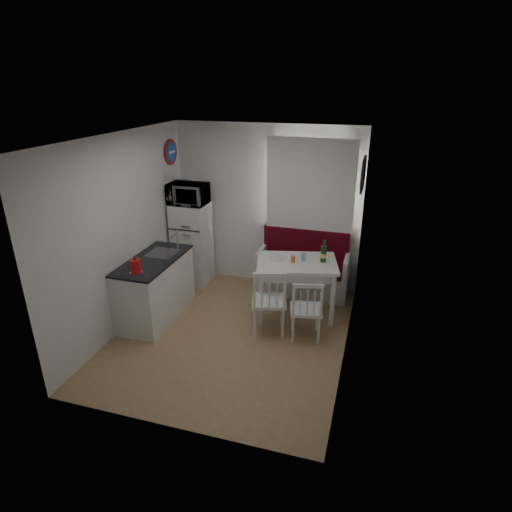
{
  "coord_description": "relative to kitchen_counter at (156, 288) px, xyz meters",
  "views": [
    {
      "loc": [
        1.72,
        -4.65,
        3.21
      ],
      "look_at": [
        0.19,
        0.5,
        0.97
      ],
      "focal_mm": 30.0,
      "sensor_mm": 36.0,
      "label": 1
    }
  ],
  "objects": [
    {
      "name": "bench",
      "position": [
        1.87,
        1.36,
        -0.12
      ],
      "size": [
        1.43,
        0.55,
        1.02
      ],
      "color": "white",
      "rests_on": "floor"
    },
    {
      "name": "chair_right",
      "position": [
        2.15,
        -0.02,
        0.08
      ],
      "size": [
        0.49,
        0.47,
        0.46
      ],
      "rotation": [
        0.0,
        0.0,
        0.24
      ],
      "color": "white",
      "rests_on": "floor"
    },
    {
      "name": "wall_front",
      "position": [
        1.2,
        -1.91,
        0.84
      ],
      "size": [
        3.0,
        0.02,
        2.6
      ],
      "primitive_type": "cube",
      "color": "white",
      "rests_on": "floor"
    },
    {
      "name": "wall_right",
      "position": [
        2.7,
        -0.16,
        0.84
      ],
      "size": [
        0.02,
        3.5,
        2.6
      ],
      "primitive_type": "cube",
      "color": "white",
      "rests_on": "floor"
    },
    {
      "name": "drinking_glass_orange",
      "position": [
        1.85,
        0.59,
        0.42
      ],
      "size": [
        0.06,
        0.06,
        0.1
      ],
      "primitive_type": "cylinder",
      "color": "orange",
      "rests_on": "dining_table"
    },
    {
      "name": "chair_left",
      "position": [
        1.65,
        -0.03,
        0.14
      ],
      "size": [
        0.55,
        0.54,
        0.52
      ],
      "rotation": [
        0.0,
        0.0,
        0.27
      ],
      "color": "white",
      "rests_on": "floor"
    },
    {
      "name": "wall_left",
      "position": [
        -0.3,
        -0.16,
        0.84
      ],
      "size": [
        0.02,
        3.5,
        2.6
      ],
      "primitive_type": "cube",
      "color": "white",
      "rests_on": "floor"
    },
    {
      "name": "ceiling",
      "position": [
        1.2,
        -0.16,
        2.14
      ],
      "size": [
        3.0,
        3.5,
        0.02
      ],
      "primitive_type": "cube",
      "color": "white",
      "rests_on": "wall_back"
    },
    {
      "name": "picture_frame",
      "position": [
        2.67,
        0.94,
        1.59
      ],
      "size": [
        0.04,
        0.52,
        0.42
      ],
      "primitive_type": "cube",
      "color": "black",
      "rests_on": "wall_right"
    },
    {
      "name": "plate",
      "position": [
        1.6,
        0.66,
        0.39
      ],
      "size": [
        0.22,
        0.22,
        0.02
      ],
      "primitive_type": "cylinder",
      "color": "white",
      "rests_on": "dining_table"
    },
    {
      "name": "kitchen_counter",
      "position": [
        0.0,
        0.0,
        0.0
      ],
      "size": [
        0.62,
        1.32,
        1.16
      ],
      "color": "white",
      "rests_on": "floor"
    },
    {
      "name": "drinking_glass_blue",
      "position": [
        1.98,
        0.69,
        0.43
      ],
      "size": [
        0.06,
        0.06,
        0.11
      ],
      "primitive_type": "cylinder",
      "color": "#78B7CD",
      "rests_on": "dining_table"
    },
    {
      "name": "microwave",
      "position": [
        0.02,
        1.19,
        1.08
      ],
      "size": [
        0.6,
        0.41,
        0.33
      ],
      "primitive_type": "imported",
      "color": "white",
      "rests_on": "fridge"
    },
    {
      "name": "window",
      "position": [
        1.9,
        1.56,
        1.17
      ],
      "size": [
        1.22,
        0.06,
        1.47
      ],
      "primitive_type": "cube",
      "color": "white",
      "rests_on": "wall_back"
    },
    {
      "name": "wall_sign",
      "position": [
        -0.27,
        1.29,
        1.69
      ],
      "size": [
        0.03,
        0.4,
        0.4
      ],
      "primitive_type": "cylinder",
      "rotation": [
        0.0,
        1.57,
        0.0
      ],
      "color": "#184395",
      "rests_on": "wall_left"
    },
    {
      "name": "kettle",
      "position": [
        0.05,
        -0.5,
        0.55
      ],
      "size": [
        0.16,
        0.16,
        0.22
      ],
      "primitive_type": "cylinder",
      "color": "red",
      "rests_on": "kitchen_counter"
    },
    {
      "name": "curtain",
      "position": [
        1.9,
        1.49,
        1.22
      ],
      "size": [
        1.35,
        0.02,
        1.5
      ],
      "primitive_type": "cube",
      "color": "white",
      "rests_on": "wall_back"
    },
    {
      "name": "wine_bottle",
      "position": [
        2.25,
        0.74,
        0.54
      ],
      "size": [
        0.08,
        0.08,
        0.32
      ],
      "primitive_type": null,
      "color": "#143F16",
      "rests_on": "dining_table"
    },
    {
      "name": "floor",
      "position": [
        1.2,
        -0.16,
        -0.46
      ],
      "size": [
        3.0,
        3.5,
        0.02
      ],
      "primitive_type": "cube",
      "color": "#A17856",
      "rests_on": "ground"
    },
    {
      "name": "dining_table",
      "position": [
        1.9,
        0.64,
        0.28
      ],
      "size": [
        1.26,
        1.02,
        0.83
      ],
      "rotation": [
        0.0,
        0.0,
        0.24
      ],
      "color": "white",
      "rests_on": "floor"
    },
    {
      "name": "fridge",
      "position": [
        0.02,
        1.24,
        0.23
      ],
      "size": [
        0.55,
        0.55,
        1.36
      ],
      "primitive_type": "cube",
      "color": "white",
      "rests_on": "floor"
    },
    {
      "name": "wall_back",
      "position": [
        1.2,
        1.59,
        0.84
      ],
      "size": [
        3.0,
        0.02,
        2.6
      ],
      "primitive_type": "cube",
      "color": "white",
      "rests_on": "floor"
    }
  ]
}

